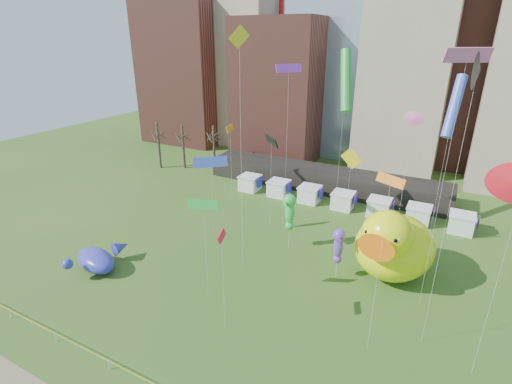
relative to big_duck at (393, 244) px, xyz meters
The scene contains 23 objects.
skyline 43.72m from the big_duck, 101.02° to the left, with size 101.00×23.00×68.00m.
pavilion 24.57m from the big_duck, 124.56° to the left, with size 38.00×6.00×3.20m, color black.
vendor_tents 16.90m from the big_duck, 122.06° to the left, with size 33.24×2.80×2.40m.
bare_trees 44.20m from the big_duck, 154.97° to the left, with size 8.44×6.44×8.50m.
big_duck is the anchor object (origin of this frame).
small_duck 3.91m from the big_duck, 108.83° to the left, with size 3.78×4.75×3.49m.
seahorse_green 11.41m from the big_duck, behind, with size 1.63×1.96×6.65m.
seahorse_purple 5.45m from the big_duck, 149.14° to the right, with size 1.52×1.78×5.56m.
whale_inflatable 30.25m from the big_duck, 154.83° to the right, with size 6.09×7.13×2.45m.
kite_0 18.47m from the big_duck, 126.88° to the right, with size 0.83×1.72×9.05m.
kite_1 12.51m from the big_duck, 94.19° to the left, with size 1.41×0.29×15.91m.
kite_2 19.35m from the big_duck, 63.35° to the right, with size 0.46×2.27×21.94m.
kite_3 18.37m from the big_duck, 136.29° to the left, with size 2.76×4.07×21.54m.
kite_4 14.55m from the big_duck, 123.54° to the left, with size 2.82×0.22×9.69m.
kite_5 21.48m from the big_duck, behind, with size 3.31×2.95×9.96m.
kite_6 28.05m from the big_duck, 157.08° to the left, with size 0.93×2.74×10.93m.
kite_7 24.04m from the big_duck, 148.66° to the left, with size 2.63×2.85×19.60m.
kite_9 18.31m from the big_duck, 44.82° to the right, with size 3.14×2.26×22.04m.
kite_10 17.34m from the big_duck, 167.26° to the left, with size 2.79×2.70×12.09m.
kite_11 19.22m from the big_duck, 140.82° to the right, with size 2.57×1.36×9.99m.
kite_12 23.33m from the big_duck, 158.03° to the right, with size 1.29×1.44×23.63m.
kite_13 14.44m from the big_duck, 63.41° to the left, with size 1.52×3.59×19.48m.
kite_14 15.06m from the big_duck, 87.89° to the right, with size 2.02×1.25×14.45m.
Camera 1 is at (13.49, -13.76, 22.78)m, focal length 27.00 mm.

